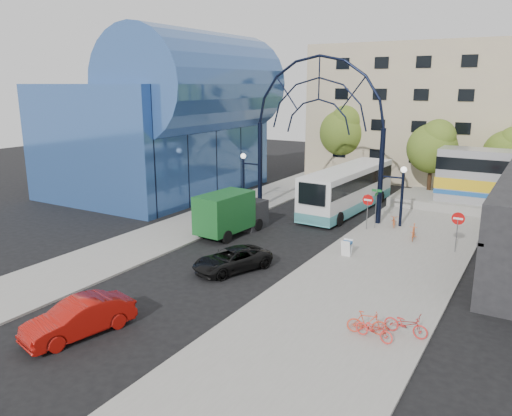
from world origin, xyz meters
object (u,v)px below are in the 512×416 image
Objects in this scene: stop_sign at (368,203)px; tree_north_b at (345,130)px; gateway_arch at (318,104)px; do_not_enter_sign at (458,223)px; bike_far_c at (374,329)px; bike_far_a at (406,324)px; bike_near_b at (414,232)px; black_suv at (232,260)px; red_sedan at (79,318)px; sandwich_board at (347,246)px; tree_north_a at (434,146)px; city_bus at (348,188)px; tree_north_c at (509,151)px; bike_far_b at (367,323)px; green_truck at (232,213)px; street_name_sign at (376,200)px; bike_near_a at (394,220)px.

tree_north_b reaches higher than stop_sign.
gateway_arch is at bearing 157.37° from stop_sign.
do_not_enter_sign reaches higher than bike_far_c.
do_not_enter_sign is 1.37× the size of bike_far_a.
bike_near_b is 13.41m from bike_far_a.
red_sedan is (-1.38, -9.24, 0.12)m from black_suv.
sandwich_board is 0.14× the size of tree_north_a.
tree_north_a is at bearing 15.06° from bike_far_a.
city_bus is 21.07m from bike_far_a.
bike_near_b is (-3.92, -16.70, -3.64)m from tree_north_c.
black_suv is at bearing -137.71° from do_not_enter_sign.
bike_far_b is at bearing 65.60° from bike_far_c.
tree_north_c reaches higher than stop_sign.
city_bus is 16.13m from black_suv.
green_truck is at bearing 145.32° from black_suv.
city_bus is (1.56, 2.88, -6.73)m from gateway_arch.
bike_far_b is 0.48m from bike_far_c.
black_suv is 2.76× the size of bike_far_b.
bike_far_c is at bearing -31.49° from green_truck.
black_suv is 2.73× the size of bike_far_c.
gateway_arch is at bearing 160.01° from do_not_enter_sign.
city_bus is at bearing 130.84° from bike_near_b.
bike_near_b is at bearing -81.94° from tree_north_a.
tree_north_a is 1.16× the size of green_truck.
tree_north_b is at bearing 111.59° from sandwich_board.
tree_north_a is (0.52, 19.95, 3.86)m from sandwich_board.
tree_north_a reaches higher than bike_near_b.
green_truck is 3.66× the size of bike_far_c.
bike_far_c is at bearing -91.17° from bike_near_b.
street_name_sign reaches higher than stop_sign.
bike_far_b is at bearing -95.93° from do_not_enter_sign.
tree_north_c is at bearing 84.45° from red_sedan.
gateway_arch reaches higher than green_truck.
sandwich_board is 20.33m from tree_north_a.
sandwich_board is at bearing -68.41° from tree_north_b.
bike_far_b is (-2.43, -30.51, -3.67)m from tree_north_c.
stop_sign is at bearing -53.57° from city_bus.
bike_far_a is at bearing 43.14° from red_sedan.
black_suv is at bearing 80.18° from bike_far_a.
tree_north_c is 0.50× the size of city_bus.
stop_sign is at bearing -114.69° from tree_north_c.
bike_far_c is (8.53, -19.75, -1.28)m from city_bus.
tree_north_c is 1.44× the size of red_sedan.
green_truck is 3.69× the size of bike_far_b.
tree_north_a is at bearing 100.19° from black_suv.
bike_far_b is (13.57, -32.51, -4.66)m from tree_north_b.
bike_far_a is at bearing -55.09° from gateway_arch.
bike_near_a is at bearing 86.72° from red_sedan.
gateway_arch is 10.16m from bike_near_a.
bike_far_b is at bearing -73.51° from street_name_sign.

